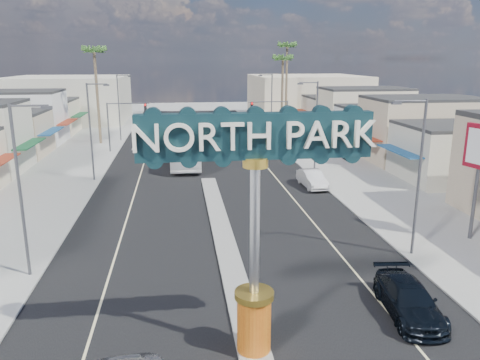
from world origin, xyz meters
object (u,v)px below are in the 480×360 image
object	(u,v)px
streetlight_r_near	(417,171)
suv_right	(409,300)
traffic_signal_right	(273,115)
streetlight_l_near	(22,183)
city_bus	(185,147)
palm_right_mid	(283,62)
palm_right_far	(287,50)
streetlight_l_far	(120,104)
car_parked_right	(312,179)
gateway_sign	(255,208)
palm_left_far	(94,55)
streetlight_l_mid	(92,127)
traffic_signal_left	(123,117)
streetlight_r_mid	(315,123)
streetlight_r_far	(270,103)

from	to	relation	value
streetlight_r_near	suv_right	distance (m)	8.16
traffic_signal_right	streetlight_l_near	xyz separation A→B (m)	(-19.62, -33.99, 0.79)
suv_right	city_bus	bearing A→B (deg)	111.42
palm_right_mid	palm_right_far	distance (m)	6.57
streetlight_l_far	car_parked_right	xyz separation A→B (m)	(19.43, -26.74, -4.31)
streetlight_l_near	streetlight_l_far	world-z (taller)	same
gateway_sign	suv_right	distance (m)	9.13
palm_left_far	car_parked_right	bearing A→B (deg)	-48.35
traffic_signal_right	streetlight_l_mid	bearing A→B (deg)	-144.50
traffic_signal_right	suv_right	bearing A→B (deg)	-92.74
streetlight_l_near	palm_right_mid	distance (m)	51.92
palm_left_far	traffic_signal_left	bearing A→B (deg)	-57.57
streetlight_r_near	car_parked_right	size ratio (longest dim) A/B	1.95
streetlight_r_mid	palm_right_far	xyz separation A→B (m)	(4.57, 32.00, 7.32)
streetlight_l_mid	car_parked_right	world-z (taller)	streetlight_l_mid
streetlight_l_near	streetlight_r_near	xyz separation A→B (m)	(20.87, 0.00, 0.00)
streetlight_l_far	suv_right	bearing A→B (deg)	-69.82
streetlight_l_mid	car_parked_right	xyz separation A→B (m)	(19.43, -4.74, -4.31)
palm_left_far	palm_right_far	world-z (taller)	palm_right_far
streetlight_r_near	palm_right_far	xyz separation A→B (m)	(4.57, 52.00, 7.32)
palm_right_mid	palm_right_far	xyz separation A→B (m)	(2.00, 6.00, 1.78)
streetlight_l_near	streetlight_r_near	world-z (taller)	same
gateway_sign	streetlight_r_far	size ratio (longest dim) A/B	1.02
traffic_signal_left	streetlight_r_near	distance (m)	39.26
streetlight_l_mid	palm_right_far	size ratio (longest dim) A/B	0.64
traffic_signal_right	streetlight_l_near	world-z (taller)	streetlight_l_near
palm_left_far	car_parked_right	size ratio (longest dim) A/B	2.84
traffic_signal_left	car_parked_right	world-z (taller)	traffic_signal_left
streetlight_l_near	streetlight_r_mid	xyz separation A→B (m)	(20.87, 20.00, 0.00)
streetlight_l_near	car_parked_right	world-z (taller)	streetlight_l_near
streetlight_l_far	car_parked_right	world-z (taller)	streetlight_l_far
traffic_signal_left	streetlight_l_far	distance (m)	8.14
streetlight_r_mid	palm_left_far	world-z (taller)	palm_left_far
streetlight_l_mid	streetlight_l_far	world-z (taller)	same
streetlight_l_mid	car_parked_right	bearing A→B (deg)	-13.70
palm_left_far	streetlight_r_mid	bearing A→B (deg)	-40.48
city_bus	streetlight_l_near	bearing A→B (deg)	-107.18
traffic_signal_right	palm_right_mid	distance (m)	14.10
streetlight_l_far	palm_right_mid	size ratio (longest dim) A/B	0.74
streetlight_r_far	traffic_signal_right	bearing A→B (deg)	-98.86
gateway_sign	palm_right_mid	xyz separation A→B (m)	(13.00, 54.02, 4.67)
palm_left_far	palm_right_mid	distance (m)	26.70
gateway_sign	streetlight_r_mid	xyz separation A→B (m)	(10.43, 28.02, -0.86)
car_parked_right	streetlight_r_far	bearing A→B (deg)	84.00
streetlight_l_near	palm_right_mid	bearing A→B (deg)	63.01
traffic_signal_left	palm_left_far	world-z (taller)	palm_left_far
streetlight_l_mid	palm_right_mid	size ratio (longest dim) A/B	0.74
streetlight_l_mid	palm_left_far	distance (m)	21.16
city_bus	palm_left_far	bearing A→B (deg)	129.82
streetlight_l_mid	palm_left_far	bearing A→B (deg)	97.31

